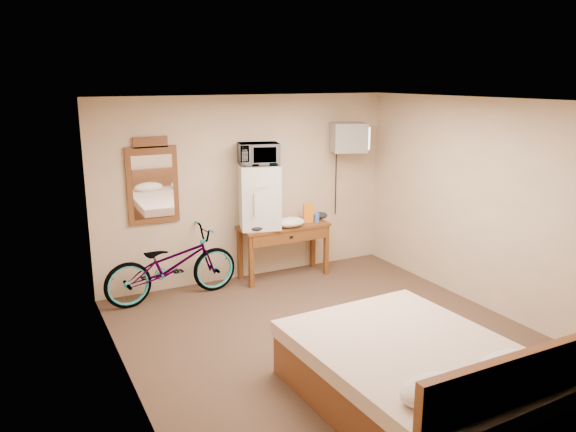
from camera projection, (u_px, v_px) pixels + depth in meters
The scene contains 13 objects.
room at pixel (338, 227), 5.65m from camera, with size 4.60×4.64×2.50m.
desk at pixel (285, 234), 7.71m from camera, with size 1.25×0.48×0.75m.
mini_fridge at pixel (259, 196), 7.47m from camera, with size 0.63×0.62×0.85m.
microwave at pixel (259, 154), 7.34m from camera, with size 0.52×0.35×0.29m, color silver.
snack_bag at pixel (308, 213), 7.82m from camera, with size 0.13×0.08×0.26m, color orange.
blue_cup at pixel (317, 218), 7.84m from camera, with size 0.07×0.07×0.12m, color #3E69D5.
cloth_cream at pixel (290, 222), 7.59m from camera, with size 0.41×0.32×0.13m, color silver.
cloth_dark_a at pixel (257, 228), 7.38m from camera, with size 0.24×0.18×0.09m, color black.
cloth_dark_b at pixel (321, 216), 8.02m from camera, with size 0.21×0.17×0.10m, color black.
crt_television at pixel (348, 137), 7.87m from camera, with size 0.56×0.63×0.41m.
wall_mirror at pixel (152, 182), 6.99m from camera, with size 0.64×0.04×1.09m.
bicycle at pixel (172, 265), 6.99m from camera, with size 0.60×1.70×0.90m, color black.
bed at pixel (420, 376), 4.68m from camera, with size 1.70×2.21×0.90m.
Camera 1 is at (-2.93, -4.62, 2.72)m, focal length 35.00 mm.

